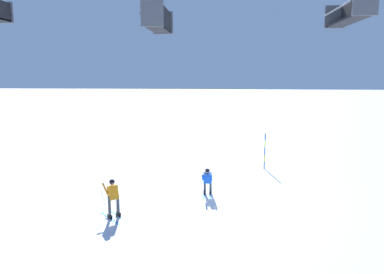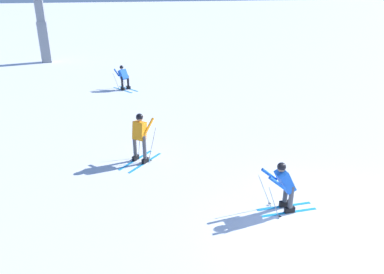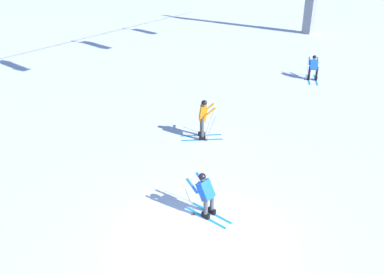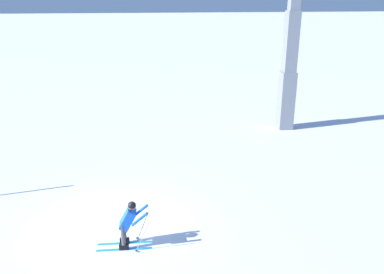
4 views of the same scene
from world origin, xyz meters
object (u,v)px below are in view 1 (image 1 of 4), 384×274
object	(u,v)px
chairlift_seat_nearest	(351,10)
trail_marker_pole	(265,150)
skier_distant_uphill	(113,195)
skier_carving_main	(207,179)
chairlift_seat_second	(160,17)

from	to	relation	value
chairlift_seat_nearest	trail_marker_pole	distance (m)	15.17
trail_marker_pole	skier_distant_uphill	world-z (taller)	trail_marker_pole
skier_carving_main	trail_marker_pole	bearing A→B (deg)	-123.12
trail_marker_pole	skier_carving_main	bearing A→B (deg)	56.88
chairlift_seat_second	trail_marker_pole	distance (m)	15.79
skier_carving_main	trail_marker_pole	xyz separation A→B (m)	(-3.60, -5.52, 0.46)
chairlift_seat_nearest	trail_marker_pole	size ratio (longest dim) A/B	0.94
chairlift_seat_nearest	trail_marker_pole	xyz separation A→B (m)	(0.39, -13.64, -6.63)
chairlift_seat_second	skier_distant_uphill	xyz separation A→B (m)	(3.09, -4.81, -6.80)
chairlift_seat_nearest	chairlift_seat_second	distance (m)	4.97
chairlift_seat_second	skier_distant_uphill	bearing A→B (deg)	-57.27
skier_carving_main	chairlift_seat_nearest	bearing A→B (deg)	116.17
chairlift_seat_second	trail_marker_pole	bearing A→B (deg)	-108.56
chairlift_seat_nearest	skier_distant_uphill	size ratio (longest dim) A/B	1.29
chairlift_seat_nearest	skier_carving_main	bearing A→B (deg)	-63.83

